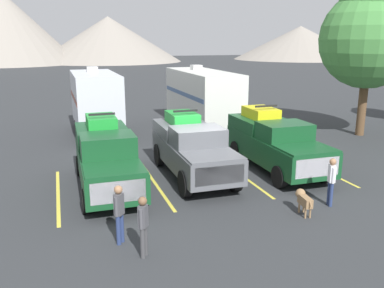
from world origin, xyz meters
name	(u,v)px	position (x,y,z in m)	size (l,w,h in m)	color
ground_plane	(200,179)	(0.00, 0.00, 0.00)	(240.00, 240.00, 0.00)	#2D3033
pickup_truck_a	(106,156)	(-3.55, 0.29, 1.20)	(2.11, 5.77, 2.65)	#144723
pickup_truck_b	(192,147)	(-0.14, 0.59, 1.19)	(2.19, 5.73, 2.55)	#595B60
pickup_truck_c	(274,141)	(3.48, 0.43, 1.18)	(2.21, 5.83, 2.59)	#144723
lot_stripe_a	(58,195)	(-5.34, 0.00, 0.00)	(0.12, 5.50, 0.01)	gold
lot_stripe_b	(156,184)	(-1.78, 0.00, 0.00)	(0.12, 5.50, 0.01)	gold
lot_stripe_c	(241,175)	(1.78, 0.00, 0.00)	(0.12, 5.50, 0.01)	gold
lot_stripe_d	(316,167)	(5.34, 0.00, 0.00)	(0.12, 5.50, 0.01)	gold
camper_trailer_a	(95,100)	(-3.06, 9.45, 2.01)	(2.46, 7.36, 3.81)	silver
camper_trailer_b	(202,95)	(3.38, 9.34, 1.99)	(2.60, 8.82, 3.78)	silver
person_a	(119,210)	(-3.75, -4.25, 0.95)	(0.30, 0.31, 1.65)	navy
person_b	(331,179)	(3.24, -3.79, 0.94)	(0.24, 0.35, 1.63)	navy
person_c	(143,223)	(-3.28, -5.14, 0.93)	(0.29, 0.31, 1.62)	#3F3F42
dog	(303,199)	(2.03, -4.07, 0.50)	(0.36, 0.94, 0.75)	olive
tree_a	(371,31)	(11.32, 4.46, 5.81)	(5.35, 5.35, 9.09)	brown
mountain_ridge	(68,38)	(-2.00, 87.33, 5.69)	(142.27, 42.73, 16.03)	gray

